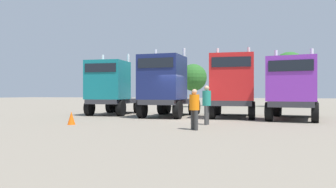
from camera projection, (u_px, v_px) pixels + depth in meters
name	position (u px, v px, depth m)	size (l,w,h in m)	color
ground	(183.00, 119.00, 18.54)	(200.00, 200.00, 0.00)	gray
semi_truck_teal	(111.00, 87.00, 22.51)	(3.13, 5.96, 4.21)	#333338
semi_truck_navy	(166.00, 86.00, 20.27)	(2.72, 6.02, 4.30)	#333338
semi_truck_red	(232.00, 85.00, 19.60)	(3.13, 5.89, 4.29)	#333338
semi_truck_purple	(293.00, 88.00, 18.00)	(2.98, 6.53, 3.95)	#333338
visitor_in_hivis	(194.00, 106.00, 13.13)	(0.56, 0.56, 1.63)	#333333
visitor_with_camera	(207.00, 102.00, 15.37)	(0.40, 0.44, 1.82)	#3B3B3B
traffic_cone_near	(71.00, 118.00, 15.39)	(0.36, 0.36, 0.62)	#F2590C
oak_far_left	(193.00, 78.00, 35.94)	(2.94, 2.94, 4.69)	#4C3823
oak_far_centre	(228.00, 71.00, 38.95)	(3.60, 3.60, 5.97)	#4C3823
oak_far_right	(289.00, 69.00, 36.63)	(3.81, 3.81, 6.09)	#4C3823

